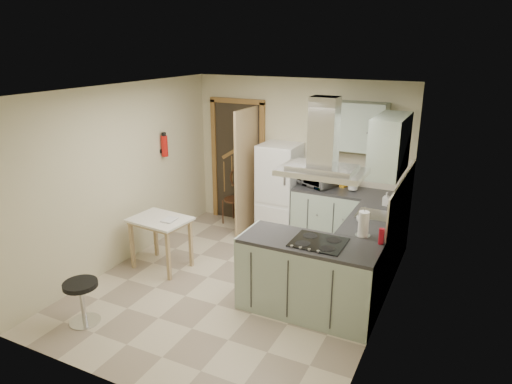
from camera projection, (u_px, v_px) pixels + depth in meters
The scene contains 28 objects.
floor at pixel (238, 285), 5.96m from camera, with size 4.20×4.20×0.00m, color #C4B598.
ceiling at pixel (235, 90), 5.17m from camera, with size 4.20×4.20×0.00m, color silver.
back_wall at pixel (299, 157), 7.35m from camera, with size 3.60×3.60×0.00m, color beige.
left_wall at pixel (122, 176), 6.32m from camera, with size 4.20×4.20×0.00m, color beige.
right_wall at pixel (386, 218), 4.81m from camera, with size 4.20×4.20×0.00m, color beige.
doorway at pixel (238, 162), 7.85m from camera, with size 1.10×0.12×2.10m, color brown.
fridge at pixel (279, 190), 7.34m from camera, with size 0.60×0.60×1.50m, color white.
counter_back at pixel (330, 216), 7.07m from camera, with size 1.08×0.60×0.90m, color #9EB2A0.
counter_right at pixel (375, 242), 6.15m from camera, with size 0.60×1.95×0.90m, color #9EB2A0.
splashback at pixel (357, 170), 6.97m from camera, with size 1.68×0.02×0.50m, color beige.
wall_cabinet_back at pixel (357, 126), 6.62m from camera, with size 0.85×0.35×0.70m, color #9EB2A0.
wall_cabinet_right at pixel (390, 145), 5.42m from camera, with size 0.35×0.90×0.70m, color #9EB2A0.
peninsula at pixel (309, 277), 5.23m from camera, with size 1.55×0.65×0.90m, color #9EB2A0.
hob at pixel (319, 242), 5.05m from camera, with size 0.58×0.50×0.01m, color black.
extractor_hood at pixel (322, 172), 4.79m from camera, with size 0.90×0.55×0.10m, color silver.
sink at pixel (375, 215), 5.85m from camera, with size 0.45×0.40×0.01m, color silver.
fire_extinguisher at pixel (165, 146), 6.98m from camera, with size 0.10×0.10×0.32m, color #B2140F.
drop_leaf_table at pixel (161, 243), 6.32m from camera, with size 0.78×0.58×0.73m, color #D7C884.
bentwood_chair at pixel (235, 199), 7.87m from camera, with size 0.38×0.38×0.86m, color #483218.
stool at pixel (83, 302), 5.09m from camera, with size 0.38×0.38×0.51m, color black.
microwave at pixel (317, 176), 7.03m from camera, with size 0.57×0.38×0.31m, color black.
kettle at pixel (353, 184), 6.80m from camera, with size 0.14×0.14×0.21m, color silver.
cereal_box at pixel (345, 177), 6.98m from camera, with size 0.08×0.20×0.29m, color orange.
soap_bottle at pixel (386, 199), 6.18m from camera, with size 0.08×0.09×0.18m, color #ACADB9.
paper_towel at pixel (363, 223), 5.19m from camera, with size 0.12×0.12×0.30m, color white.
cup at pixel (361, 219), 5.61m from camera, with size 0.11×0.11×0.08m, color silver.
red_bottle at pixel (381, 236), 5.00m from camera, with size 0.06×0.06×0.18m, color #B00F1D.
book at pixel (164, 216), 6.16m from camera, with size 0.16×0.22×0.10m, color #9F4C35.
Camera 1 is at (2.54, -4.63, 3.02)m, focal length 32.00 mm.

